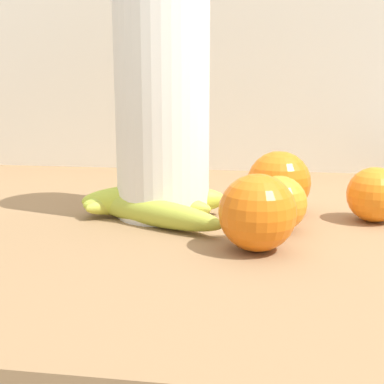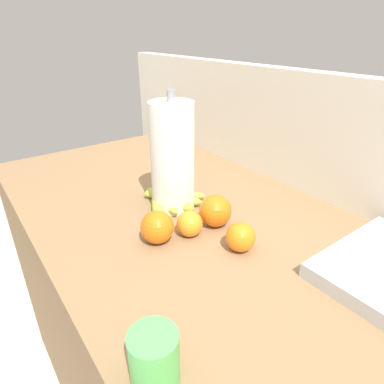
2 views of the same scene
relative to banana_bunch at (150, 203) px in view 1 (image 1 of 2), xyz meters
The scene contains 7 objects.
wall_back 0.61m from the banana_bunch, 53.95° to the left, with size 2.33×0.06×1.30m, color silver.
banana_bunch is the anchor object (origin of this frame).
orange_front 0.17m from the banana_bunch, 13.60° to the right, with size 0.07×0.07×0.07m, color orange.
orange_center 0.18m from the banana_bunch, 40.26° to the right, with size 0.08×0.08×0.08m, color orange.
orange_far_right 0.17m from the banana_bunch, 14.32° to the left, with size 0.08×0.08×0.08m, color orange.
orange_right 0.28m from the banana_bunch, ahead, with size 0.07×0.07×0.07m, color orange.
paper_towel_roll 0.13m from the banana_bunch, 35.67° to the left, with size 0.12×0.12×0.33m.
Camera 1 is at (-0.16, -0.63, 1.11)m, focal length 47.16 mm.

